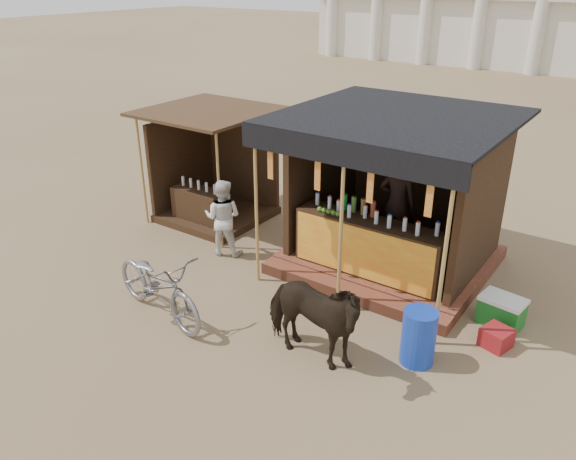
# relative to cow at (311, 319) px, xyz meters

# --- Properties ---
(ground) EXTENTS (120.00, 120.00, 0.00)m
(ground) POSITION_rel_cow_xyz_m (-1.35, -0.21, -0.68)
(ground) COLOR #846B4C
(ground) RESTS_ON ground
(main_stall) EXTENTS (3.60, 3.61, 2.78)m
(main_stall) POSITION_rel_cow_xyz_m (-0.35, 3.15, 0.35)
(main_stall) COLOR brown
(main_stall) RESTS_ON ground
(secondary_stall) EXTENTS (2.40, 2.40, 2.38)m
(secondary_stall) POSITION_rel_cow_xyz_m (-4.52, 3.03, 0.17)
(secondary_stall) COLOR #392114
(secondary_stall) RESTS_ON ground
(cow) EXTENTS (1.63, 0.75, 1.37)m
(cow) POSITION_rel_cow_xyz_m (0.00, 0.00, 0.00)
(cow) COLOR black
(cow) RESTS_ON ground
(motorbike) EXTENTS (2.20, 1.09, 1.11)m
(motorbike) POSITION_rel_cow_xyz_m (-2.52, -0.40, -0.13)
(motorbike) COLOR gray
(motorbike) RESTS_ON ground
(bystander) EXTENTS (0.87, 0.78, 1.47)m
(bystander) POSITION_rel_cow_xyz_m (-3.10, 1.79, 0.05)
(bystander) COLOR silver
(bystander) RESTS_ON ground
(blue_barrel) EXTENTS (0.48, 0.48, 0.80)m
(blue_barrel) POSITION_rel_cow_xyz_m (1.21, 0.82, -0.28)
(blue_barrel) COLOR #1737AC
(blue_barrel) RESTS_ON ground
(red_crate) EXTENTS (0.47, 0.47, 0.29)m
(red_crate) POSITION_rel_cow_xyz_m (2.00, 1.79, -0.54)
(red_crate) COLOR maroon
(red_crate) RESTS_ON ground
(cooler) EXTENTS (0.69, 0.52, 0.46)m
(cooler) POSITION_rel_cow_xyz_m (1.89, 2.39, -0.45)
(cooler) COLOR #186E21
(cooler) RESTS_ON ground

